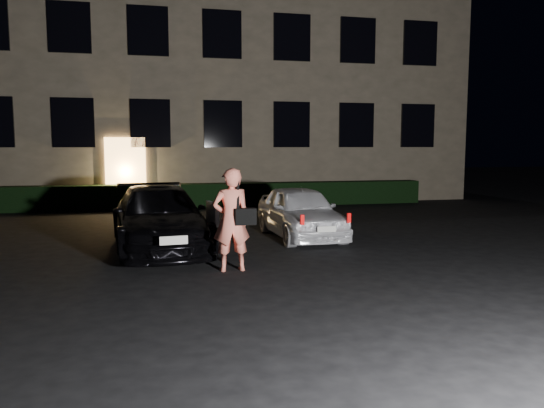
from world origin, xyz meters
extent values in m
plane|color=black|center=(0.00, 0.00, 0.00)|extent=(80.00, 80.00, 0.00)
cube|color=brown|center=(0.00, 15.00, 6.00)|extent=(20.00, 8.00, 12.00)
cube|color=#FFB560|center=(-3.50, 10.94, 1.25)|extent=(1.40, 0.10, 2.50)
cube|color=black|center=(-5.20, 10.94, 3.00)|extent=(1.40, 0.10, 1.70)
cube|color=black|center=(-2.60, 10.94, 3.00)|extent=(1.40, 0.10, 1.70)
cube|color=black|center=(0.00, 10.94, 3.00)|extent=(1.40, 0.10, 1.70)
cube|color=black|center=(2.60, 10.94, 3.00)|extent=(1.40, 0.10, 1.70)
cube|color=black|center=(5.20, 10.94, 3.00)|extent=(1.40, 0.10, 1.70)
cube|color=black|center=(7.80, 10.94, 3.00)|extent=(1.40, 0.10, 1.70)
cube|color=black|center=(-5.20, 10.94, 6.20)|extent=(1.40, 0.10, 1.70)
cube|color=black|center=(-2.60, 10.94, 6.20)|extent=(1.40, 0.10, 1.70)
cube|color=black|center=(0.00, 10.94, 6.20)|extent=(1.40, 0.10, 1.70)
cube|color=black|center=(2.60, 10.94, 6.20)|extent=(1.40, 0.10, 1.70)
cube|color=black|center=(5.20, 10.94, 6.20)|extent=(1.40, 0.10, 1.70)
cube|color=black|center=(7.80, 10.94, 6.20)|extent=(1.40, 0.10, 1.70)
cube|color=black|center=(0.00, 10.50, 0.42)|extent=(15.00, 0.70, 0.85)
imported|color=black|center=(-2.44, 2.95, 0.66)|extent=(2.28, 4.73, 1.33)
cube|color=white|center=(-1.37, 2.21, 0.82)|extent=(0.17, 0.95, 0.44)
cube|color=silver|center=(-2.22, 0.59, 0.58)|extent=(0.49, 0.09, 0.15)
imported|color=white|center=(0.90, 3.63, 0.62)|extent=(1.62, 3.72, 1.25)
cube|color=red|center=(0.45, 1.86, 0.68)|extent=(0.08, 0.05, 0.21)
cube|color=red|center=(1.49, 1.90, 0.68)|extent=(0.08, 0.05, 0.21)
cube|color=silver|center=(0.97, 1.83, 0.47)|extent=(0.42, 0.05, 0.12)
imported|color=#FF7F66|center=(-1.22, 0.56, 0.91)|extent=(0.68, 0.47, 1.82)
cube|color=black|center=(-0.99, 0.45, 0.98)|extent=(0.38, 0.18, 0.29)
cube|color=black|center=(-1.11, 0.48, 1.39)|extent=(0.04, 0.06, 0.57)
camera|label=1|loc=(-2.53, -8.60, 2.21)|focal=35.00mm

